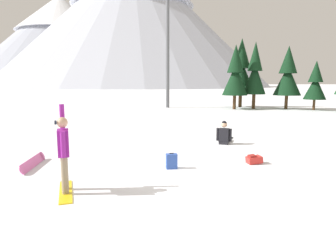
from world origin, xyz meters
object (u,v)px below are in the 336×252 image
pine_tree_twin (235,74)px  ski_lift_tower (168,41)px  snowboarder_foreground (64,152)px  backpack_blue (171,161)px  snowboarder_midground (225,135)px  pine_tree_short (288,75)px  backpack_red (254,159)px  pine_tree_tall (255,72)px  pine_tree_slender (241,70)px  loose_snowboard_far_spare (33,162)px  pine_tree_young (315,83)px

pine_tree_twin → ski_lift_tower: size_ratio=0.52×
snowboarder_foreground → backpack_blue: 3.21m
snowboarder_midground → ski_lift_tower: (-3.07, 17.95, 6.15)m
backpack_blue → ski_lift_tower: ski_lift_tower is taller
pine_tree_short → backpack_red: bearing=-111.6°
pine_tree_short → pine_tree_tall: bearing=176.4°
ski_lift_tower → pine_tree_tall: bearing=-7.4°
snowboarder_midground → pine_tree_short: bearing=63.5°
pine_tree_short → pine_tree_tall: (-3.03, 0.19, 0.23)m
backpack_blue → pine_tree_slender: 23.74m
loose_snowboard_far_spare → backpack_blue: 4.17m
pine_tree_twin → pine_tree_tall: pine_tree_tall is taller
pine_tree_slender → pine_tree_young: bearing=-28.8°
pine_tree_slender → backpack_red: bearing=-100.1°
loose_snowboard_far_spare → pine_tree_slender: 25.18m
backpack_blue → pine_tree_twin: (5.42, 19.93, 3.05)m
snowboarder_foreground → pine_tree_short: bearing=60.3°
ski_lift_tower → pine_tree_twin: bearing=-15.6°
ski_lift_tower → pine_tree_slender: bearing=6.6°
pine_tree_short → pine_tree_tall: pine_tree_tall is taller
snowboarder_foreground → pine_tree_twin: size_ratio=0.34×
pine_tree_short → backpack_blue: bearing=-117.0°
backpack_blue → pine_tree_short: 23.14m
snowboarder_midground → backpack_red: size_ratio=3.22×
snowboarder_midground → pine_tree_young: (10.40, 15.50, 2.10)m
pine_tree_twin → pine_tree_slender: 2.88m
snowboarder_midground → pine_tree_short: (8.30, 16.68, 2.88)m
ski_lift_tower → loose_snowboard_far_spare: bearing=-98.4°
loose_snowboard_far_spare → ski_lift_tower: (3.21, 21.67, 6.35)m
pine_tree_twin → pine_tree_tall: 2.09m
snowboarder_foreground → loose_snowboard_far_spare: (-1.78, 2.05, -0.81)m
loose_snowboard_far_spare → backpack_blue: size_ratio=3.99×
backpack_red → pine_tree_tall: 20.84m
loose_snowboard_far_spare → pine_tree_young: size_ratio=0.42×
snowboarder_foreground → pine_tree_tall: pine_tree_tall is taller
snowboarder_midground → pine_tree_twin: bearing=78.4°
snowboarder_foreground → pine_tree_young: pine_tree_young is taller
snowboarder_foreground → pine_tree_twin: (7.81, 21.94, 2.31)m
loose_snowboard_far_spare → ski_lift_tower: 22.80m
backpack_blue → ski_lift_tower: (-0.96, 21.71, 6.27)m
pine_tree_young → pine_tree_tall: (-5.13, 1.37, 1.01)m
backpack_red → backpack_blue: bearing=-166.1°
pine_tree_twin → pine_tree_slender: (1.06, 2.63, 0.50)m
snowboarder_midground → backpack_blue: 4.31m
pine_tree_slender → pine_tree_short: (3.93, -2.12, -0.55)m
pine_tree_slender → pine_tree_short: size_ratio=1.17×
snowboarder_midground → ski_lift_tower: ski_lift_tower is taller
snowboarder_midground → ski_lift_tower: 19.22m
loose_snowboard_far_spare → ski_lift_tower: size_ratio=0.16×
pine_tree_young → pine_tree_tall: 5.40m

